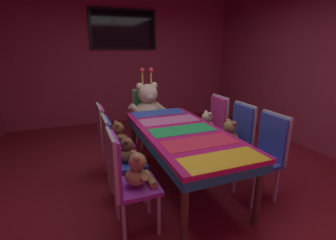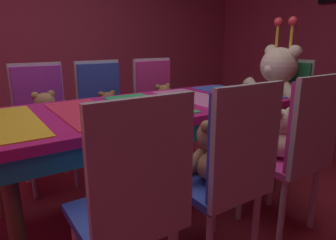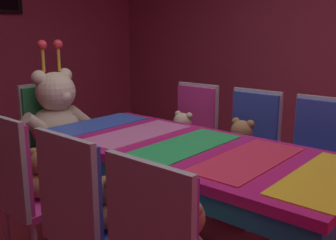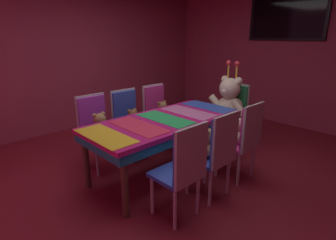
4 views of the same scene
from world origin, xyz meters
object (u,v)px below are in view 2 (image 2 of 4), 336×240
at_px(teddy_left_2, 164,102).
at_px(teddy_left_1, 109,110).
at_px(chair_left_0, 42,112).
at_px(chair_right_1, 233,164).
at_px(teddy_right_2, 279,136).
at_px(chair_right_0, 135,194).
at_px(chair_right_2, 301,142).
at_px(chair_left_1, 102,105).
at_px(teddy_right_1, 212,154).
at_px(chair_left_2, 156,98).
at_px(throne_chair, 286,100).
at_px(king_teddy_bear, 276,87).
at_px(teddy_left_0, 46,115).
at_px(banquet_table, 147,117).

bearing_deg(teddy_left_2, teddy_left_1, -90.62).
relative_size(chair_left_0, chair_right_1, 1.00).
bearing_deg(chair_right_1, teddy_right_2, -74.37).
relative_size(chair_right_0, chair_right_2, 1.00).
relative_size(chair_left_1, chair_right_1, 1.00).
bearing_deg(teddy_right_1, teddy_left_2, -23.10).
bearing_deg(chair_right_2, chair_left_2, -0.09).
relative_size(chair_right_0, throne_chair, 1.00).
distance_m(teddy_right_2, king_teddy_bear, 1.05).
relative_size(chair_left_0, teddy_left_1, 3.32).
bearing_deg(teddy_left_0, teddy_right_1, 21.40).
height_order(teddy_left_0, chair_right_1, chair_right_1).
xyz_separation_m(teddy_left_0, teddy_left_1, (0.01, 0.51, -0.02)).
distance_m(teddy_left_0, chair_left_2, 1.09).
height_order(chair_left_2, king_teddy_bear, king_teddy_bear).
bearing_deg(chair_right_2, chair_left_0, 33.76).
relative_size(chair_right_0, king_teddy_bear, 1.10).
bearing_deg(teddy_left_0, teddy_right_2, 39.21).
bearing_deg(teddy_left_0, chair_left_0, 180.00).
xyz_separation_m(chair_left_0, chair_right_0, (1.63, 0.00, 0.00)).
bearing_deg(chair_right_2, chair_right_1, 91.06).
bearing_deg(chair_left_1, chair_right_2, 19.48).
relative_size(chair_left_1, teddy_left_2, 3.14).
height_order(teddy_left_1, king_teddy_bear, king_teddy_bear).
distance_m(chair_left_2, throne_chair, 1.26).
xyz_separation_m(chair_left_0, teddy_left_1, (0.16, 0.51, -0.02)).
xyz_separation_m(banquet_table, teddy_left_0, (-0.67, -0.52, -0.06)).
relative_size(chair_left_0, chair_right_0, 1.00).
distance_m(chair_right_2, king_teddy_bear, 1.15).
xyz_separation_m(chair_right_2, teddy_right_2, (-0.15, 0.00, -0.00)).
distance_m(banquet_table, teddy_left_1, 0.66).
height_order(teddy_left_1, chair_right_0, chair_right_0).
bearing_deg(teddy_right_2, banquet_table, 40.63).
xyz_separation_m(teddy_left_1, teddy_right_2, (1.31, 0.57, 0.01)).
relative_size(teddy_left_1, teddy_right_2, 0.90).
distance_m(chair_left_1, chair_left_2, 0.57).
bearing_deg(chair_left_0, teddy_left_0, 0.00).
xyz_separation_m(teddy_left_1, king_teddy_bear, (0.66, 1.38, 0.17)).
distance_m(chair_left_2, teddy_left_2, 0.14).
bearing_deg(chair_right_2, teddy_left_1, 21.23).
height_order(chair_left_0, teddy_right_2, chair_left_0).
bearing_deg(teddy_left_1, chair_left_1, -180.00).
xyz_separation_m(chair_left_0, teddy_left_2, (0.17, 1.08, -0.01)).
distance_m(chair_left_0, teddy_right_2, 1.82).
bearing_deg(teddy_right_2, chair_left_2, -0.09).
relative_size(teddy_left_0, chair_left_2, 0.35).
xyz_separation_m(chair_left_1, teddy_right_2, (1.45, 0.57, -0.00)).
relative_size(teddy_left_1, teddy_left_2, 0.95).
distance_m(chair_left_2, chair_right_2, 1.59).
xyz_separation_m(teddy_left_0, teddy_right_1, (1.33, 0.52, 0.00)).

